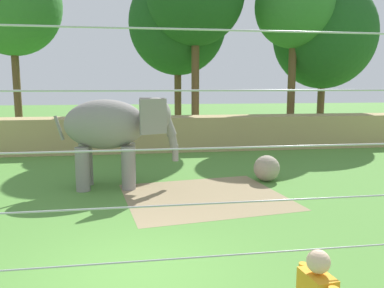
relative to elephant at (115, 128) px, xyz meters
The scene contains 10 objects.
ground_plane 6.19m from the elephant, 84.98° to the right, with size 120.00×120.00×0.00m, color #518938.
dirt_patch 3.48m from the elephant, 30.56° to the right, with size 4.45×4.00×0.01m, color #937F5B.
embankment_wall 6.85m from the elephant, 85.63° to the left, with size 36.00×1.80×1.65m, color tan.
elephant is the anchor object (origin of this frame).
enrichment_ball 5.13m from the elephant, ahead, with size 0.87×0.87×0.87m, color gray.
cable_fence 8.16m from the elephant, 86.37° to the right, with size 10.58×0.18×3.87m.
tree_far_left 15.52m from the elephant, 116.31° to the left, with size 5.76×5.76×10.96m.
tree_left_of_centre 13.82m from the elephant, 74.56° to the left, with size 6.00×6.00×10.10m.
tree_behind_wall 14.62m from the elephant, 43.97° to the left, with size 4.45×4.45×9.92m.
tree_far_right 16.79m from the elephant, 41.05° to the left, with size 6.17×6.17×9.45m.
Camera 1 is at (0.03, -6.18, 3.16)m, focal length 36.03 mm.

